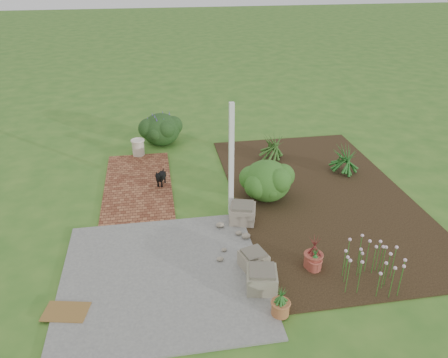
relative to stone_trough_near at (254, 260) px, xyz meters
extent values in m
plane|color=#31641F|center=(-0.36, 1.80, -0.18)|extent=(80.00, 80.00, 0.00)
cube|color=slate|center=(-1.61, 0.05, -0.16)|extent=(3.50, 3.50, 0.04)
cube|color=brown|center=(-2.06, 3.55, -0.16)|extent=(1.60, 3.50, 0.04)
cube|color=black|center=(2.14, 2.30, -0.17)|extent=(4.00, 7.00, 0.03)
cube|color=white|center=(-0.06, 1.90, 1.07)|extent=(0.10, 0.10, 2.50)
cube|color=#716D58|center=(0.00, 0.00, 0.00)|extent=(0.54, 0.54, 0.29)
cube|color=#706D57|center=(0.01, -0.56, 0.02)|extent=(0.59, 0.59, 0.33)
cube|color=gray|center=(0.12, 1.52, 0.03)|extent=(0.64, 0.64, 0.34)
cube|color=brown|center=(-3.15, -0.59, -0.13)|extent=(0.76, 0.57, 0.02)
cube|color=black|center=(-1.50, 3.41, 0.08)|extent=(0.25, 0.34, 0.14)
cylinder|color=black|center=(-1.58, 3.33, -0.07)|extent=(0.04, 0.04, 0.15)
cylinder|color=black|center=(-1.50, 3.29, -0.07)|extent=(0.04, 0.04, 0.15)
cylinder|color=black|center=(-1.50, 3.53, -0.07)|extent=(0.04, 0.04, 0.15)
cylinder|color=black|center=(-1.41, 3.50, -0.07)|extent=(0.04, 0.04, 0.15)
sphere|color=black|center=(-1.57, 3.24, 0.19)|extent=(0.13, 0.13, 0.13)
cone|color=black|center=(-1.43, 3.56, 0.17)|extent=(0.08, 0.11, 0.12)
cylinder|color=beige|center=(-2.05, 5.28, 0.07)|extent=(0.39, 0.39, 0.44)
ellipsoid|color=#153D0B|center=(0.85, 2.40, 0.31)|extent=(1.17, 1.17, 0.93)
cylinder|color=#9E4535|center=(1.06, -0.14, -0.02)|extent=(0.42, 0.42, 0.26)
cylinder|color=#A54737|center=(1.05, -0.23, -0.05)|extent=(0.30, 0.30, 0.20)
cylinder|color=#A26036|center=(0.16, -1.18, -0.04)|extent=(0.30, 0.30, 0.24)
ellipsoid|color=black|center=(-1.38, 6.09, 0.28)|extent=(1.12, 1.12, 0.94)
camera|label=1|loc=(-1.55, -6.03, 4.87)|focal=35.00mm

